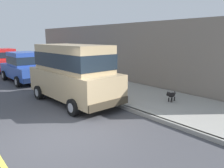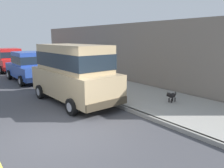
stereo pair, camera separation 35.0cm
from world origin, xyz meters
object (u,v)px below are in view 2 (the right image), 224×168
(car_blue_sedan, at_px, (29,66))
(car_red_sedan, at_px, (9,59))
(dog_black, at_px, (171,96))
(car_tan_van, at_px, (73,71))

(car_blue_sedan, relative_size, car_red_sedan, 0.99)
(dog_black, bearing_deg, car_tan_van, 134.40)
(car_blue_sedan, distance_m, car_red_sedan, 5.59)
(dog_black, bearing_deg, car_blue_sedan, 108.47)
(car_blue_sedan, xyz_separation_m, car_red_sedan, (0.11, 5.59, 0.00))
(car_tan_van, bearing_deg, dog_black, -45.60)
(car_red_sedan, distance_m, dog_black, 14.95)
(car_red_sedan, relative_size, dog_black, 6.16)
(car_tan_van, relative_size, car_blue_sedan, 1.08)
(car_blue_sedan, relative_size, dog_black, 6.11)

